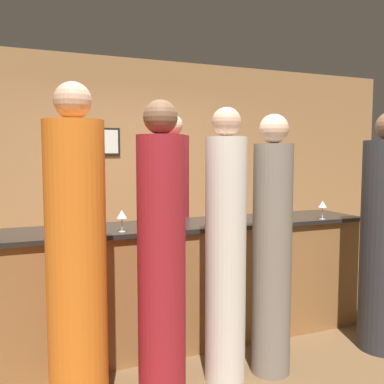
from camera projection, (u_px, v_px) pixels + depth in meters
ground_plane at (192, 340)px, 3.67m from camera, size 14.00×14.00×0.00m
back_wall at (130, 169)px, 5.49m from camera, size 8.00×0.08×2.80m
bar_counter at (192, 282)px, 3.62m from camera, size 3.15×0.61×1.02m
bartender at (173, 220)px, 4.30m from camera, size 0.33×0.33×1.98m
guest_0 at (161, 259)px, 2.77m from camera, size 0.31×0.31×1.93m
guest_1 at (272, 252)px, 3.06m from camera, size 0.28×0.28×1.87m
guest_2 at (77, 264)px, 2.54m from camera, size 0.35×0.35×2.00m
guest_4 at (226, 253)px, 2.96m from camera, size 0.28×0.28×1.90m
wine_bottle_0 at (217, 206)px, 3.88m from camera, size 0.07×0.07×0.28m
wine_bottle_1 at (149, 209)px, 3.59m from camera, size 0.08×0.08×0.30m
wine_glass_0 at (173, 210)px, 3.50m from camera, size 0.06×0.06×0.17m
wine_glass_1 at (323, 205)px, 3.77m from camera, size 0.07×0.07×0.16m
wine_glass_2 at (95, 216)px, 3.15m from camera, size 0.07×0.07×0.16m
wine_glass_3 at (210, 211)px, 3.42m from camera, size 0.07×0.07×0.16m
wine_glass_4 at (285, 203)px, 3.90m from camera, size 0.07×0.07×0.17m
wine_glass_5 at (122, 215)px, 3.15m from camera, size 0.08×0.08×0.16m
wine_glass_6 at (158, 215)px, 3.19m from camera, size 0.07×0.07×0.16m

